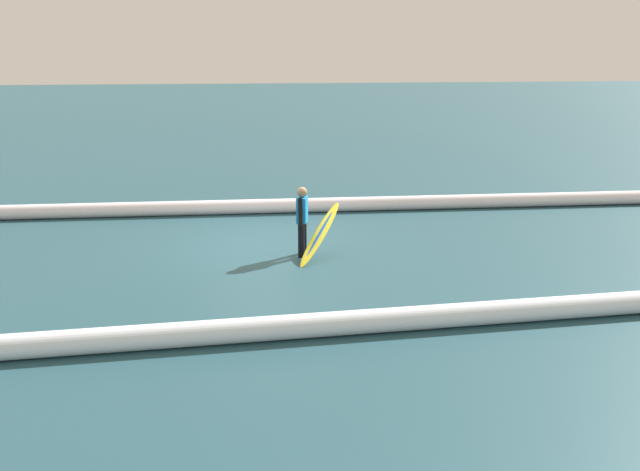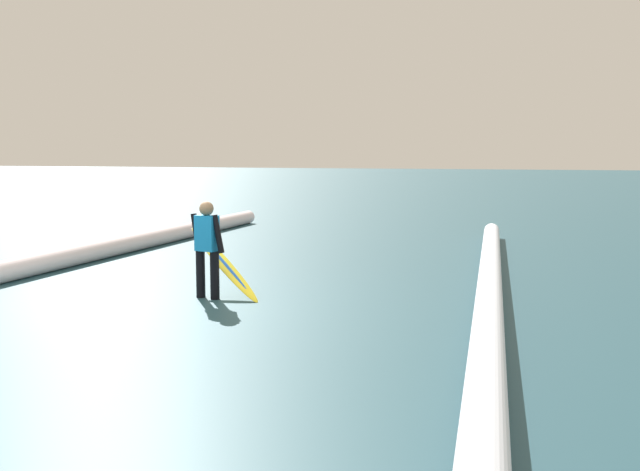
# 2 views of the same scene
# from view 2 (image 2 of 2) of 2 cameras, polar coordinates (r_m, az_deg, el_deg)

# --- Properties ---
(ground_plane) EXTENTS (155.17, 155.17, 0.00)m
(ground_plane) POSITION_cam_2_polar(r_m,az_deg,el_deg) (11.47, -14.50, -5.10)
(ground_plane) COLOR #244955
(surfer) EXTENTS (0.29, 0.59, 1.49)m
(surfer) POSITION_cam_2_polar(r_m,az_deg,el_deg) (11.58, -8.54, -0.65)
(surfer) COLOR black
(surfer) RESTS_ON ground_plane
(surfboard) EXTENTS (1.22, 1.65, 1.03)m
(surfboard) POSITION_cam_2_polar(r_m,az_deg,el_deg) (11.92, -7.33, -2.09)
(surfboard) COLOR yellow
(surfboard) RESTS_ON ground_plane
(wave_crest_midground) EXTENTS (18.30, 1.17, 0.38)m
(wave_crest_midground) POSITION_cam_2_polar(r_m,az_deg,el_deg) (10.81, 12.67, -4.74)
(wave_crest_midground) COLOR white
(wave_crest_midground) RESTS_ON ground_plane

